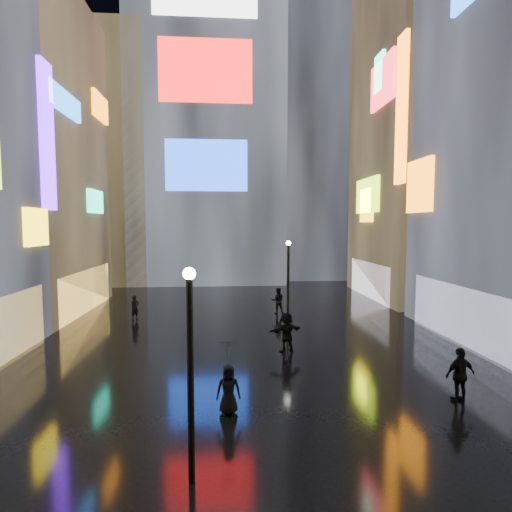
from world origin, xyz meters
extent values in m
plane|color=black|center=(0.00, 20.00, 0.00)|extent=(140.00, 140.00, 0.00)
cube|color=yellow|center=(-10.85, 18.32, 6.06)|extent=(0.25, 2.24, 1.94)
cube|color=#5714FF|center=(-10.85, 20.00, 11.00)|extent=(0.25, 1.40, 8.00)
cube|color=black|center=(-16.00, 26.00, 11.00)|extent=(10.00, 12.00, 22.00)
cube|color=#FFC659|center=(-11.10, 26.00, 1.50)|extent=(0.20, 10.00, 3.00)
cube|color=#1AF1B6|center=(-10.85, 27.82, 7.91)|extent=(0.25, 3.00, 1.71)
cube|color=#1A78FF|center=(-10.85, 22.61, 13.61)|extent=(0.25, 4.84, 1.37)
cube|color=orange|center=(-10.85, 29.70, 15.31)|extent=(0.25, 3.32, 1.94)
cube|color=white|center=(11.10, 17.00, 1.50)|extent=(0.20, 9.00, 3.00)
cube|color=orange|center=(10.85, 21.12, 8.58)|extent=(0.25, 2.99, 3.26)
cube|color=orange|center=(10.85, 24.00, 14.00)|extent=(0.25, 1.40, 10.00)
cube|color=black|center=(16.00, 30.00, 14.00)|extent=(10.00, 12.00, 28.00)
cube|color=white|center=(11.10, 30.00, 1.50)|extent=(0.20, 9.00, 3.00)
cube|color=#B8FF19|center=(10.85, 30.32, 8.66)|extent=(0.25, 4.92, 2.91)
cube|color=#FF3238|center=(10.85, 27.51, 17.02)|extent=(0.25, 4.36, 3.46)
cube|color=yellow|center=(10.85, 30.44, 7.84)|extent=(0.25, 2.63, 2.87)
cube|color=#1AF1B6|center=(10.85, 28.19, 17.94)|extent=(0.25, 1.69, 2.90)
cube|color=black|center=(-3.00, 44.00, 21.00)|extent=(16.00, 14.00, 42.00)
cube|color=#FF1414|center=(-3.00, 36.90, 21.00)|extent=(9.00, 0.20, 6.00)
cube|color=#194CFF|center=(-3.00, 36.90, 12.00)|extent=(8.00, 0.20, 5.00)
cube|color=black|center=(9.00, 46.00, 17.00)|extent=(12.00, 12.00, 34.00)
cube|color=black|center=(-14.00, 42.00, 13.00)|extent=(10.00, 10.00, 26.00)
cylinder|color=black|center=(-1.98, 6.24, 2.50)|extent=(0.16, 0.16, 5.00)
sphere|color=white|center=(-1.98, 6.24, 5.05)|extent=(0.30, 0.30, 0.30)
cylinder|color=black|center=(2.74, 21.55, 2.50)|extent=(0.16, 0.16, 5.00)
sphere|color=white|center=(2.74, 21.55, 5.05)|extent=(0.30, 0.30, 0.30)
imported|color=black|center=(7.00, 10.00, 0.95)|extent=(1.17, 0.62, 1.91)
imported|color=black|center=(-1.08, 9.68, 0.81)|extent=(0.79, 0.52, 1.62)
imported|color=black|center=(1.80, 15.91, 0.96)|extent=(1.87, 1.22, 1.93)
imported|color=black|center=(-7.07, 23.15, 0.80)|extent=(0.67, 0.69, 1.60)
imported|color=black|center=(2.45, 24.25, 0.90)|extent=(0.91, 0.73, 1.81)
imported|color=black|center=(-1.08, 9.68, 2.03)|extent=(1.22, 1.23, 0.81)
camera|label=1|loc=(-1.13, -2.98, 6.17)|focal=28.00mm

